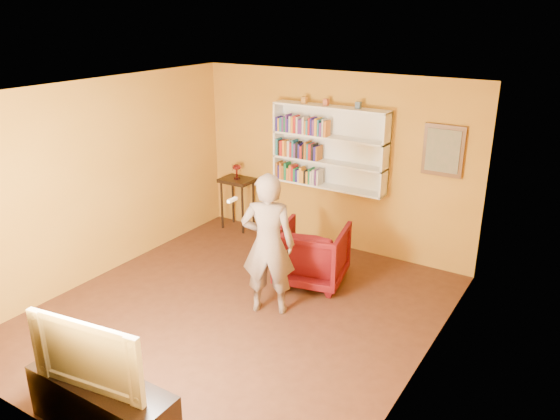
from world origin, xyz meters
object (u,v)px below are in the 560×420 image
object	(u,v)px
bookshelf	(331,147)
television	(95,349)
person	(268,244)
console_table	(237,187)
tv_cabinet	(103,406)
ruby_lustre	(237,168)
armchair	(312,254)

from	to	relation	value
bookshelf	television	bearing A→B (deg)	-87.78
person	television	distance (m)	2.51
console_table	tv_cabinet	size ratio (longest dim) A/B	0.60
ruby_lustre	bookshelf	bearing A→B (deg)	5.56
armchair	television	distance (m)	3.49
television	tv_cabinet	bearing A→B (deg)	171.86
tv_cabinet	television	xyz separation A→B (m)	(0.00, 0.00, 0.59)
console_table	armchair	xyz separation A→B (m)	(2.01, -1.04, -0.31)
ruby_lustre	tv_cabinet	distance (m)	4.92
bookshelf	person	bearing A→B (deg)	-82.49
bookshelf	television	distance (m)	4.72
console_table	tv_cabinet	bearing A→B (deg)	-67.97
bookshelf	ruby_lustre	world-z (taller)	bookshelf
armchair	tv_cabinet	bearing A→B (deg)	74.56
tv_cabinet	ruby_lustre	bearing A→B (deg)	112.03
person	console_table	bearing A→B (deg)	-70.21
bookshelf	armchair	world-z (taller)	bookshelf
ruby_lustre	armchair	world-z (taller)	ruby_lustre
console_table	ruby_lustre	bearing A→B (deg)	-63.43
person	television	world-z (taller)	person
person	television	xyz separation A→B (m)	(-0.10, -2.51, -0.04)
bookshelf	armchair	distance (m)	1.73
ruby_lustre	armchair	distance (m)	2.36
armchair	person	bearing A→B (deg)	72.36
console_table	bookshelf	bearing A→B (deg)	5.56
console_table	television	world-z (taller)	television
tv_cabinet	television	world-z (taller)	television
bookshelf	tv_cabinet	size ratio (longest dim) A/B	1.23
console_table	television	bearing A→B (deg)	-67.97
console_table	armchair	size ratio (longest dim) A/B	0.97
console_table	person	world-z (taller)	person
console_table	armchair	world-z (taller)	console_table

